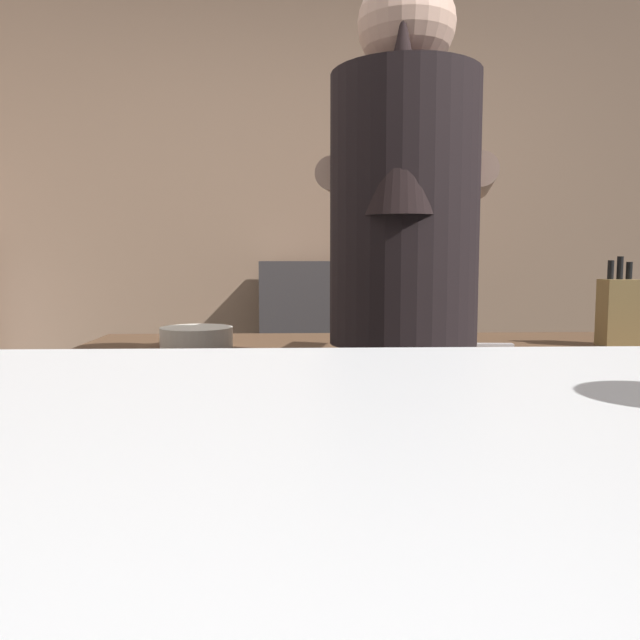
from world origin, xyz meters
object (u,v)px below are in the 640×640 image
(mixing_bowl, at_px, (197,337))
(bottle_olive_oil, at_px, (346,245))
(knife_block, at_px, (618,311))
(chefs_knife, at_px, (473,345))
(bottle_vinegar, at_px, (388,245))
(bartender, at_px, (403,308))

(mixing_bowl, height_order, bottle_olive_oil, bottle_olive_oil)
(knife_block, xyz_separation_m, chefs_knife, (-0.43, 0.01, -0.10))
(bottle_vinegar, bearing_deg, knife_block, -71.76)
(chefs_knife, bearing_deg, bottle_olive_oil, 105.43)
(bottle_vinegar, bearing_deg, bartender, -97.12)
(mixing_bowl, height_order, bottle_vinegar, bottle_vinegar)
(knife_block, bearing_deg, bottle_vinegar, 108.24)
(bottle_vinegar, bearing_deg, bottle_olive_oil, -169.15)
(bartender, height_order, bottle_olive_oil, bartender)
(knife_block, height_order, mixing_bowl, knife_block)
(mixing_bowl, distance_m, chefs_knife, 0.83)
(bottle_vinegar, distance_m, bottle_olive_oil, 0.23)
(bartender, xyz_separation_m, bottle_olive_oil, (0.01, 1.81, 0.19))
(knife_block, xyz_separation_m, bottle_vinegar, (-0.48, 1.46, 0.23))
(chefs_knife, height_order, bottle_olive_oil, bottle_olive_oil)
(bartender, relative_size, knife_block, 6.62)
(chefs_knife, relative_size, bottle_olive_oil, 1.09)
(chefs_knife, xyz_separation_m, bottle_olive_oil, (-0.27, 1.41, 0.33))
(knife_block, distance_m, bottle_vinegar, 1.56)
(chefs_knife, bearing_deg, bottle_vinegar, 96.45)
(knife_block, height_order, bottle_olive_oil, bottle_olive_oil)
(chefs_knife, distance_m, bottle_vinegar, 1.49)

